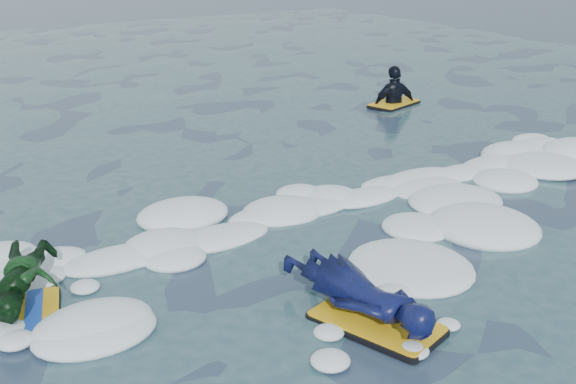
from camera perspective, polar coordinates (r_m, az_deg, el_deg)
name	(u,v)px	position (r m, az deg, el deg)	size (l,w,h in m)	color
ground	(338,266)	(7.76, 3.95, -5.87)	(120.00, 120.00, 0.00)	#162636
foam_band	(286,234)	(8.53, -0.15, -3.30)	(12.00, 3.10, 0.30)	white
prone_woman_unit	(362,295)	(6.71, 5.86, -8.12)	(0.97, 1.81, 0.46)	black
prone_child_unit	(26,283)	(7.27, -19.99, -6.79)	(1.12, 1.42, 0.50)	black
waiting_rider_unit	(394,107)	(14.81, 8.36, 6.68)	(1.24, 0.90, 1.66)	black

